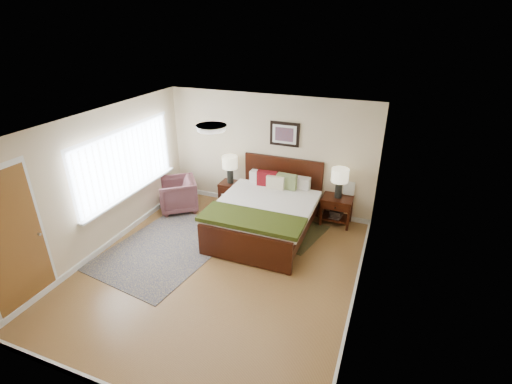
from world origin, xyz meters
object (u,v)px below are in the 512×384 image
bed (266,208)px  rug_persian (167,248)px  nightstand_right (336,208)px  lamp_left (230,165)px  nightstand_left (230,188)px  armchair (177,194)px  lamp_right (340,178)px

bed → rug_persian: bed is taller
nightstand_right → lamp_left: lamp_left is taller
nightstand_left → armchair: bearing=-148.0°
bed → nightstand_left: size_ratio=4.13×
nightstand_right → lamp_left: bearing=179.7°
armchair → lamp_left: bearing=85.5°
bed → nightstand_right: bed is taller
nightstand_right → armchair: armchair is taller
nightstand_right → lamp_right: lamp_right is taller
armchair → rug_persian: size_ratio=0.31×
nightstand_left → rug_persian: nightstand_left is taller
nightstand_left → lamp_right: lamp_right is taller
bed → armchair: bearing=173.8°
bed → rug_persian: (-1.52, -1.17, -0.55)m
rug_persian → nightstand_left: bearing=87.7°
rug_persian → bed: bearing=45.6°
bed → lamp_right: bed is taller
lamp_left → rug_persian: (-0.37, -2.04, -0.96)m
nightstand_left → nightstand_right: bearing=0.2°
nightstand_right → armchair: 3.42m
nightstand_left → lamp_right: (2.37, 0.02, 0.60)m
nightstand_right → lamp_right: bearing=90.0°
nightstand_left → lamp_right: size_ratio=0.89×
bed → rug_persian: bearing=-142.5°
nightstand_right → rug_persian: size_ratio=0.24×
lamp_right → rug_persian: size_ratio=0.24×
lamp_left → nightstand_left: bearing=-90.0°
armchair → rug_persian: 1.57m
bed → lamp_right: bearing=35.5°
bed → nightstand_left: (-1.15, 0.85, -0.13)m
bed → lamp_left: size_ratio=3.66×
lamp_left → nightstand_right: bearing=-0.3°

